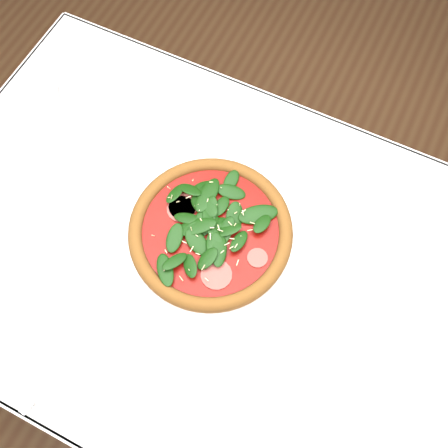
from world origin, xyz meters
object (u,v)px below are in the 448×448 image
at_px(plate, 211,234).
at_px(pizza, 210,230).
at_px(napkin, 46,385).
at_px(wine_glass, 79,97).

distance_m(plate, pizza, 0.02).
bearing_deg(napkin, pizza, 70.85).
bearing_deg(wine_glass, pizza, -16.90).
distance_m(plate, wine_glass, 0.37).
height_order(wine_glass, napkin, wine_glass).
relative_size(plate, pizza, 1.01).
xyz_separation_m(pizza, wine_glass, (-0.33, 0.10, 0.10)).
bearing_deg(napkin, wine_glass, 112.62).
relative_size(pizza, napkin, 2.71).
bearing_deg(plate, napkin, -109.15).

